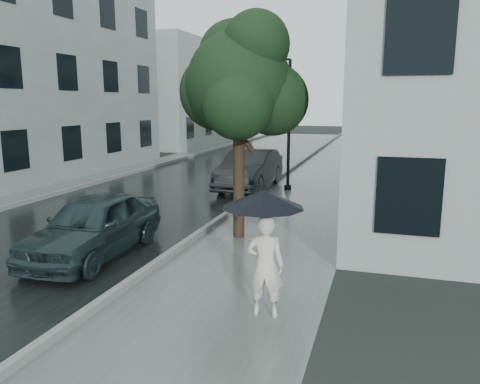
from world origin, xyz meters
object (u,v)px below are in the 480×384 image
(pedestrian, at_px, (265,266))
(car_far, at_px, (250,169))
(car_near, at_px, (94,225))
(lamp_post, at_px, (285,115))
(street_tree, at_px, (240,82))

(pedestrian, bearing_deg, car_far, -78.86)
(car_near, bearing_deg, lamp_post, 73.38)
(street_tree, height_order, car_far, street_tree)
(lamp_post, bearing_deg, street_tree, -90.55)
(car_near, xyz_separation_m, car_far, (1.02, 8.94, 0.08))
(pedestrian, bearing_deg, street_tree, -73.93)
(street_tree, xyz_separation_m, lamp_post, (-0.25, 6.63, -0.95))
(pedestrian, relative_size, car_near, 0.41)
(car_far, bearing_deg, pedestrian, -72.36)
(pedestrian, bearing_deg, car_near, -28.48)
(street_tree, distance_m, car_near, 4.76)
(car_near, bearing_deg, car_far, 81.49)
(pedestrian, distance_m, car_near, 4.69)
(pedestrian, xyz_separation_m, street_tree, (-1.72, 4.23, 3.00))
(street_tree, bearing_deg, pedestrian, -67.88)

